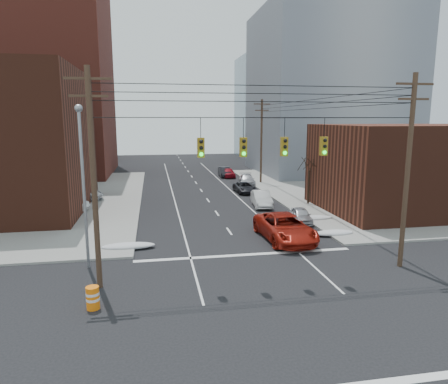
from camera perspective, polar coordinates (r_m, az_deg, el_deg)
name	(u,v)px	position (r m, az deg, el deg)	size (l,w,h in m)	color
ground	(276,300)	(19.95, 7.47, -15.03)	(160.00, 160.00, 0.00)	black
sidewalk_ne	(418,187)	(55.51, 26.03, 0.60)	(40.00, 40.00, 0.15)	gray
building_brick_tall	(24,74)	(67.99, -26.70, 14.82)	(24.00, 20.00, 30.00)	maroon
building_brick_far	(55,131)	(93.43, -22.94, 8.08)	(22.00, 18.00, 12.00)	#4D2317
building_office	(328,93)	(67.19, 14.59, 13.50)	(22.00, 20.00, 25.00)	gray
building_glass	(286,107)	(92.05, 8.86, 11.86)	(20.00, 18.00, 22.00)	gray
building_storefront	(412,168)	(40.93, 25.24, 3.07)	(16.00, 12.00, 8.00)	#4D2317
utility_pole_left	(93,176)	(20.53, -18.15, 2.19)	(2.20, 0.28, 11.00)	#473323
utility_pole_right	(408,169)	(24.73, 24.77, 3.07)	(2.20, 0.28, 11.00)	#473323
utility_pole_far	(261,140)	(53.11, 5.36, 7.42)	(2.20, 0.28, 11.00)	#473323
traffic_signals	(264,146)	(20.94, 5.73, 6.61)	(17.00, 0.42, 2.02)	black
street_light	(83,173)	(23.65, -19.53, 2.54)	(0.44, 0.44, 9.32)	gray
bare_tree	(309,182)	(40.59, 12.00, 1.40)	(2.09, 2.20, 4.93)	black
snow_nw	(128,246)	(27.49, -13.49, -7.51)	(3.50, 1.08, 0.42)	silver
snow_ne	(334,233)	(30.78, 15.38, -5.65)	(3.00, 1.08, 0.42)	silver
snow_east_far	(310,218)	(34.75, 12.22, -3.68)	(4.00, 1.08, 0.42)	silver
red_pickup	(285,228)	(28.80, 8.69, -5.05)	(3.04, 6.58, 1.83)	maroon
parked_car_a	(301,215)	(33.93, 10.93, -3.28)	(1.44, 3.58, 1.22)	#AEAEB3
parked_car_b	(261,199)	(39.49, 5.38, -0.97)	(1.61, 4.61, 1.52)	silver
parked_car_c	(244,188)	(46.64, 2.94, 0.64)	(2.04, 4.43, 1.23)	black
parked_car_d	(247,180)	(52.28, 3.29, 1.77)	(1.88, 4.63, 1.34)	#B6B6BB
parked_car_e	(228,173)	(58.90, 0.62, 2.79)	(1.65, 4.09, 1.39)	maroon
parked_car_f	(224,172)	(59.49, 0.06, 2.89)	(1.51, 4.33, 1.43)	black
lot_car_a	(65,204)	(39.33, -21.79, -1.61)	(1.47, 4.21, 1.39)	silver
lot_car_b	(80,194)	(44.25, -19.94, -0.23)	(2.25, 4.87, 1.35)	silver
lot_car_c	(44,196)	(44.18, -24.35, -0.50)	(2.02, 4.96, 1.44)	black
lot_car_d	(58,189)	(47.47, -22.67, 0.39)	(1.82, 4.52, 1.54)	silver
construction_barrel	(93,298)	(19.66, -18.24, -14.13)	(0.67, 0.67, 1.06)	orange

